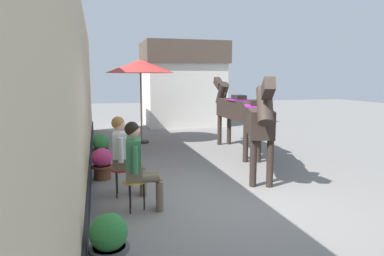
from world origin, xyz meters
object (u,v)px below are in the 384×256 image
Objects in this scene: cafe_parasol at (140,67)px; satchel_bag at (134,179)px; flower_planter_inner_far at (102,163)px; seated_visitor_near at (138,162)px; saddled_horse_far at (235,109)px; saddled_horse_near at (258,120)px; seated_visitor_far at (124,152)px; flower_planter_farthest at (101,146)px; flower_planter_nearest at (109,242)px.

cafe_parasol is 9.21× the size of satchel_bag.
cafe_parasol reaches higher than satchel_bag.
seated_visitor_near is at bearing -74.62° from flower_planter_inner_far.
saddled_horse_near is at bearing -101.82° from saddled_horse_far.
seated_visitor_near is 0.46× the size of saddled_horse_far.
seated_visitor_near is 0.78m from seated_visitor_far.
seated_visitor_near is 4.96× the size of satchel_bag.
seated_visitor_far is at bearing -82.91° from flower_planter_farthest.
flower_planter_inner_far is (-0.52, 1.88, -0.44)m from seated_visitor_near.
cafe_parasol reaches higher than flower_planter_inner_far.
seated_visitor_near is 0.54× the size of cafe_parasol.
satchel_bag is (-2.57, 0.02, -1.06)m from saddled_horse_near.
flower_planter_nearest is at bearing -89.88° from flower_planter_farthest.
satchel_bag is (0.59, -2.25, -0.23)m from flower_planter_farthest.
seated_visitor_far reaches higher than flower_planter_inner_far.
saddled_horse_far is 4.10m from satchel_bag.
flower_planter_nearest is at bearing -99.78° from cafe_parasol.
satchel_bag is (-0.68, -4.26, -2.26)m from cafe_parasol.
saddled_horse_near reaches higher than flower_planter_inner_far.
cafe_parasol is (1.26, 7.31, 2.03)m from flower_planter_nearest.
saddled_horse_near reaches higher than seated_visitor_near.
flower_planter_farthest is 3.13m from cafe_parasol.
seated_visitor_near is at bearing -81.92° from flower_planter_farthest.
seated_visitor_far is 2.90m from saddled_horse_near.
seated_visitor_near is 2.17× the size of flower_planter_farthest.
flower_planter_inner_far is (-0.01, 3.53, 0.00)m from flower_planter_nearest.
seated_visitor_near is 3.01m from saddled_horse_near.
flower_planter_inner_far is 2.29× the size of satchel_bag.
flower_planter_inner_far is at bearing -90.35° from satchel_bag.
seated_visitor_far is 4.96× the size of satchel_bag.
saddled_horse_far is 6.69m from flower_planter_nearest.
seated_visitor_near is 5.93m from cafe_parasol.
flower_planter_nearest is at bearing -136.08° from saddled_horse_near.
seated_visitor_far is at bearing -100.54° from cafe_parasol.
flower_planter_nearest is 3.11m from satchel_bag.
flower_planter_farthest is 0.25× the size of cafe_parasol.
seated_visitor_far is at bearing 101.82° from seated_visitor_near.
flower_planter_nearest reaches higher than satchel_bag.
flower_planter_farthest is at bearing -176.45° from saddled_horse_far.
saddled_horse_near is 4.83m from cafe_parasol.
cafe_parasol is at bearing 57.72° from flower_planter_farthest.
seated_visitor_near reaches higher than flower_planter_farthest.
seated_visitor_near is 1.00× the size of seated_visitor_far.
seated_visitor_far is 0.46× the size of saddled_horse_far.
flower_planter_nearest is at bearing -107.09° from seated_visitor_near.
seated_visitor_near reaches higher than satchel_bag.
cafe_parasol is (-1.89, 4.28, 1.20)m from saddled_horse_near.
satchel_bag is (0.07, 1.40, -0.68)m from seated_visitor_near.
flower_planter_inner_far is at bearing 90.19° from flower_planter_nearest.
flower_planter_inner_far is 4.47m from cafe_parasol.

